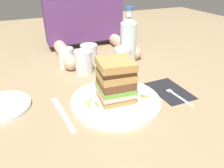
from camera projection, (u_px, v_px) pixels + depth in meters
The scene contains 26 objects.
ground_plane at pixel (112, 105), 0.68m from camera, with size 3.00×3.00×0.00m, color #9E8460.
main_plate at pixel (116, 101), 0.69m from camera, with size 0.29×0.29×0.01m, color white.
sandwich at pixel (116, 81), 0.65m from camera, with size 0.12×0.11×0.14m.
carrot_shred_0 at pixel (96, 103), 0.66m from camera, with size 0.00×0.00×0.03m, color orange.
carrot_shred_1 at pixel (91, 101), 0.67m from camera, with size 0.00×0.00×0.03m, color orange.
carrot_shred_2 at pixel (88, 105), 0.65m from camera, with size 0.00×0.00×0.03m, color orange.
carrot_shred_3 at pixel (96, 100), 0.67m from camera, with size 0.00×0.00×0.03m, color orange.
carrot_shred_4 at pixel (86, 103), 0.66m from camera, with size 0.00×0.00×0.02m, color orange.
carrot_shred_5 at pixel (134, 93), 0.72m from camera, with size 0.00×0.00×0.02m, color orange.
carrot_shred_6 at pixel (143, 97), 0.69m from camera, with size 0.00×0.00×0.02m, color orange.
carrot_shred_7 at pixel (141, 95), 0.70m from camera, with size 0.00×0.00×0.02m, color orange.
carrot_shred_8 at pixel (134, 96), 0.70m from camera, with size 0.00×0.00×0.03m, color orange.
carrot_shred_9 at pixel (135, 92), 0.72m from camera, with size 0.00×0.00×0.02m, color orange.
carrot_shred_10 at pixel (132, 95), 0.70m from camera, with size 0.00×0.00×0.02m, color orange.
carrot_shred_11 at pixel (145, 96), 0.70m from camera, with size 0.00×0.00×0.03m, color orange.
carrot_shred_12 at pixel (133, 94), 0.71m from camera, with size 0.00×0.00×0.02m, color orange.
carrot_shred_13 at pixel (136, 91), 0.72m from camera, with size 0.00×0.00×0.02m, color orange.
napkin_dark at pixel (170, 91), 0.75m from camera, with size 0.11×0.17×0.00m, color black.
fork at pixel (175, 93), 0.74m from camera, with size 0.03×0.17×0.00m.
knife at pixel (64, 114), 0.63m from camera, with size 0.04×0.20×0.00m.
juice_glass at pixel (123, 60), 0.90m from camera, with size 0.07×0.07×0.10m.
water_bottle at pixel (128, 40), 0.92m from camera, with size 0.07×0.07×0.25m.
empty_tumbler_0 at pixel (89, 54), 0.96m from camera, with size 0.08×0.08×0.09m, color silver.
empty_tumbler_1 at pixel (66, 58), 0.93m from camera, with size 0.07×0.07×0.08m, color silver.
empty_tumbler_2 at pixel (84, 62), 0.87m from camera, with size 0.07×0.07×0.10m, color silver.
side_plate at pixel (0, 107), 0.66m from camera, with size 0.18×0.18×0.01m, color white.
Camera 1 is at (-0.22, -0.52, 0.38)m, focal length 34.20 mm.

